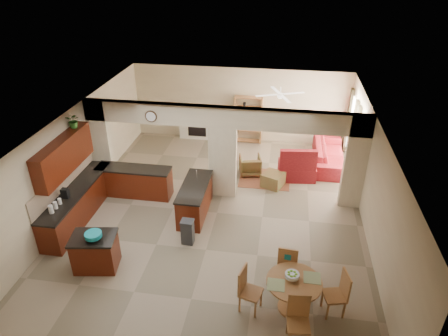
% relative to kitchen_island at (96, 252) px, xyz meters
% --- Properties ---
extents(floor, '(10.00, 10.00, 0.00)m').
position_rel_kitchen_island_xyz_m(floor, '(2.40, 2.56, -0.44)').
color(floor, gray).
rests_on(floor, ground).
extents(ceiling, '(10.00, 10.00, 0.00)m').
position_rel_kitchen_island_xyz_m(ceiling, '(2.40, 2.56, 2.36)').
color(ceiling, white).
rests_on(ceiling, wall_back).
extents(wall_back, '(8.00, 0.00, 8.00)m').
position_rel_kitchen_island_xyz_m(wall_back, '(2.40, 7.56, 0.96)').
color(wall_back, beige).
rests_on(wall_back, floor).
extents(wall_front, '(8.00, 0.00, 8.00)m').
position_rel_kitchen_island_xyz_m(wall_front, '(2.40, -2.44, 0.96)').
color(wall_front, beige).
rests_on(wall_front, floor).
extents(wall_left, '(0.00, 10.00, 10.00)m').
position_rel_kitchen_island_xyz_m(wall_left, '(-1.60, 2.56, 0.96)').
color(wall_left, beige).
rests_on(wall_left, floor).
extents(wall_right, '(0.00, 10.00, 10.00)m').
position_rel_kitchen_island_xyz_m(wall_right, '(6.40, 2.56, 0.96)').
color(wall_right, beige).
rests_on(wall_right, floor).
extents(partition_left_pier, '(0.60, 0.25, 2.80)m').
position_rel_kitchen_island_xyz_m(partition_left_pier, '(-1.30, 3.56, 0.96)').
color(partition_left_pier, beige).
rests_on(partition_left_pier, floor).
extents(partition_center_pier, '(0.80, 0.25, 2.20)m').
position_rel_kitchen_island_xyz_m(partition_center_pier, '(2.40, 3.56, 0.66)').
color(partition_center_pier, beige).
rests_on(partition_center_pier, floor).
extents(partition_right_pier, '(0.60, 0.25, 2.80)m').
position_rel_kitchen_island_xyz_m(partition_right_pier, '(6.10, 3.56, 0.96)').
color(partition_right_pier, beige).
rests_on(partition_right_pier, floor).
extents(partition_header, '(8.00, 0.25, 0.60)m').
position_rel_kitchen_island_xyz_m(partition_header, '(2.40, 3.56, 2.06)').
color(partition_header, beige).
rests_on(partition_header, partition_center_pier).
extents(kitchen_counter, '(2.52, 3.29, 1.48)m').
position_rel_kitchen_island_xyz_m(kitchen_counter, '(-0.86, 2.31, 0.03)').
color(kitchen_counter, '#3F1607').
rests_on(kitchen_counter, floor).
extents(upper_cabinets, '(0.35, 2.40, 0.90)m').
position_rel_kitchen_island_xyz_m(upper_cabinets, '(-1.42, 1.76, 1.48)').
color(upper_cabinets, '#3F1607').
rests_on(upper_cabinets, wall_left).
extents(peninsula, '(0.70, 1.85, 0.91)m').
position_rel_kitchen_island_xyz_m(peninsula, '(1.80, 2.45, 0.02)').
color(peninsula, '#3F1607').
rests_on(peninsula, floor).
extents(wall_clock, '(0.34, 0.03, 0.34)m').
position_rel_kitchen_island_xyz_m(wall_clock, '(0.40, 3.41, 2.01)').
color(wall_clock, '#462C17').
rests_on(wall_clock, partition_header).
extents(rug, '(1.60, 1.30, 0.01)m').
position_rel_kitchen_island_xyz_m(rug, '(3.60, 4.66, -0.43)').
color(rug, brown).
rests_on(rug, floor).
extents(fireplace, '(1.60, 0.35, 1.20)m').
position_rel_kitchen_island_xyz_m(fireplace, '(0.80, 7.39, 0.18)').
color(fireplace, silver).
rests_on(fireplace, floor).
extents(shelving_unit, '(1.00, 0.32, 1.80)m').
position_rel_kitchen_island_xyz_m(shelving_unit, '(2.75, 7.38, 0.46)').
color(shelving_unit, '#A45F38').
rests_on(shelving_unit, floor).
extents(window_a, '(0.02, 0.90, 1.90)m').
position_rel_kitchen_island_xyz_m(window_a, '(6.37, 4.86, 0.76)').
color(window_a, white).
rests_on(window_a, wall_right).
extents(window_b, '(0.02, 0.90, 1.90)m').
position_rel_kitchen_island_xyz_m(window_b, '(6.37, 6.56, 0.76)').
color(window_b, white).
rests_on(window_b, wall_right).
extents(glazed_door, '(0.02, 0.70, 2.10)m').
position_rel_kitchen_island_xyz_m(glazed_door, '(6.37, 5.71, 0.61)').
color(glazed_door, white).
rests_on(glazed_door, wall_right).
extents(drape_a_left, '(0.10, 0.28, 2.30)m').
position_rel_kitchen_island_xyz_m(drape_a_left, '(6.33, 4.26, 0.76)').
color(drape_a_left, '#3C2018').
rests_on(drape_a_left, wall_right).
extents(drape_a_right, '(0.10, 0.28, 2.30)m').
position_rel_kitchen_island_xyz_m(drape_a_right, '(6.33, 5.46, 0.76)').
color(drape_a_right, '#3C2018').
rests_on(drape_a_right, wall_right).
extents(drape_b_left, '(0.10, 0.28, 2.30)m').
position_rel_kitchen_island_xyz_m(drape_b_left, '(6.33, 5.96, 0.76)').
color(drape_b_left, '#3C2018').
rests_on(drape_b_left, wall_right).
extents(drape_b_right, '(0.10, 0.28, 2.30)m').
position_rel_kitchen_island_xyz_m(drape_b_right, '(6.33, 7.16, 0.76)').
color(drape_b_right, '#3C2018').
rests_on(drape_b_right, wall_right).
extents(ceiling_fan, '(1.00, 1.00, 0.10)m').
position_rel_kitchen_island_xyz_m(ceiling_fan, '(3.90, 5.56, 2.12)').
color(ceiling_fan, white).
rests_on(ceiling_fan, ceiling).
extents(kitchen_island, '(1.10, 0.87, 0.87)m').
position_rel_kitchen_island_xyz_m(kitchen_island, '(0.00, 0.00, 0.00)').
color(kitchen_island, '#3F1607').
rests_on(kitchen_island, floor).
extents(teal_bowl, '(0.38, 0.38, 0.18)m').
position_rel_kitchen_island_xyz_m(teal_bowl, '(0.07, -0.08, 0.52)').
color(teal_bowl, teal).
rests_on(teal_bowl, kitchen_island).
extents(trash_can, '(0.30, 0.26, 0.62)m').
position_rel_kitchen_island_xyz_m(trash_can, '(1.89, 1.17, -0.13)').
color(trash_can, '#2A2A2C').
rests_on(trash_can, floor).
extents(dining_table, '(1.12, 1.12, 0.76)m').
position_rel_kitchen_island_xyz_m(dining_table, '(4.51, -0.55, 0.07)').
color(dining_table, '#A45F38').
rests_on(dining_table, floor).
extents(fruit_bowl, '(0.29, 0.29, 0.15)m').
position_rel_kitchen_island_xyz_m(fruit_bowl, '(4.46, -0.49, 0.40)').
color(fruit_bowl, '#76C229').
rests_on(fruit_bowl, dining_table).
extents(sofa, '(2.55, 1.00, 0.74)m').
position_rel_kitchen_island_xyz_m(sofa, '(5.70, 6.03, -0.07)').
color(sofa, maroon).
rests_on(sofa, floor).
extents(chaise, '(1.24, 1.06, 0.46)m').
position_rel_kitchen_island_xyz_m(chaise, '(4.60, 4.97, -0.21)').
color(chaise, maroon).
rests_on(chaise, floor).
extents(armchair, '(0.81, 0.82, 0.63)m').
position_rel_kitchen_island_xyz_m(armchair, '(3.09, 4.94, -0.12)').
color(armchair, maroon).
rests_on(armchair, floor).
extents(ottoman, '(0.79, 0.79, 0.44)m').
position_rel_kitchen_island_xyz_m(ottoman, '(3.87, 4.28, -0.22)').
color(ottoman, maroon).
rests_on(ottoman, floor).
extents(plant, '(0.39, 0.35, 0.41)m').
position_rel_kitchen_island_xyz_m(plant, '(-1.42, 2.53, 2.13)').
color(plant, '#204B14').
rests_on(plant, upper_cabinets).
extents(chair_north, '(0.46, 0.46, 1.02)m').
position_rel_kitchen_island_xyz_m(chair_north, '(4.37, 0.20, 0.12)').
color(chair_north, '#A45F38').
rests_on(chair_north, floor).
extents(chair_east, '(0.51, 0.51, 1.02)m').
position_rel_kitchen_island_xyz_m(chair_east, '(5.41, -0.49, 0.12)').
color(chair_east, '#A45F38').
rests_on(chair_east, floor).
extents(chair_south, '(0.46, 0.46, 1.02)m').
position_rel_kitchen_island_xyz_m(chair_south, '(4.60, -1.25, 0.12)').
color(chair_south, '#A45F38').
rests_on(chair_south, floor).
extents(chair_west, '(0.52, 0.52, 1.02)m').
position_rel_kitchen_island_xyz_m(chair_west, '(3.58, -0.66, 0.12)').
color(chair_west, '#A45F38').
rests_on(chair_west, floor).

